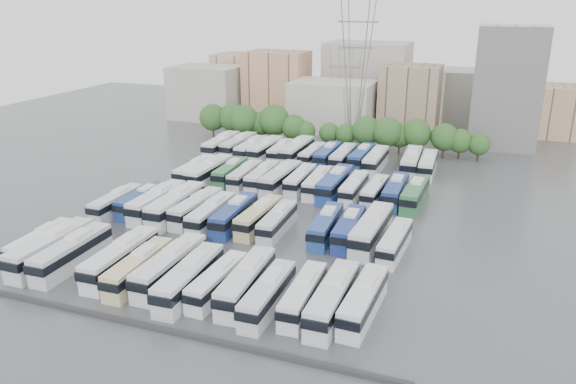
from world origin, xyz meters
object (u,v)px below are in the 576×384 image
(bus_r0_s10, at_px, (268,294))
(bus_r2_s1, at_px, (195,170))
(bus_r1_s6, at_px, (234,215))
(bus_r3_s12, at_px, (411,162))
(bus_r1_s5, at_px, (212,214))
(bus_r3_s3, at_px, (265,149))
(bus_r0_s9, at_px, (246,282))
(bus_r3_s9, at_px, (362,157))
(bus_r1_s13, at_px, (395,242))
(bus_r3_s0, at_px, (221,145))
(bus_r0_s11, at_px, (303,295))
(bus_r2_s5, at_px, (262,177))
(bus_r2_s6, at_px, (281,178))
(apartment_tower, at_px, (508,87))
(bus_r1_s8, at_px, (277,221))
(bus_r2_s7, at_px, (300,180))
(bus_r3_s7, at_px, (328,155))
(bus_r3_s6, at_px, (313,154))
(bus_r2_s10, at_px, (354,188))
(bus_r3_s1, at_px, (239,145))
(bus_r1_s11, at_px, (349,228))
(bus_r1_s2, at_px, (157,202))
(bus_r3_s5, at_px, (297,151))
(electricity_pylon, at_px, (357,59))
(bus_r3_s4, at_px, (281,151))
(bus_r3_s2, at_px, (251,149))
(bus_r1_s4, at_px, (196,208))
(bus_r2_s11, at_px, (375,191))
(bus_r3_s8, at_px, (343,157))
(bus_r0_s6, at_px, (170,266))
(bus_r2_s3, at_px, (230,172))
(bus_r0_s5, at_px, (139,268))
(bus_r1_s7, at_px, (259,217))
(bus_r2_s2, at_px, (209,172))
(bus_r2_s13, at_px, (415,194))
(bus_r0_s0, at_px, (41,242))
(bus_r0_s4, at_px, (121,258))
(bus_r2_s4, at_px, (245,175))
(bus_r1_s12, at_px, (372,230))
(bus_r3_s10, at_px, (376,160))
(bus_r0_s7, at_px, (189,278))
(bus_r0_s2, at_px, (72,253))
(bus_r3_s13, at_px, (428,165))
(bus_r1_s3, at_px, (176,205))
(bus_r2_s8, at_px, (317,183))
(bus_r0_s12, at_px, (333,298))
(bus_r2_s9, at_px, (335,184))
(bus_r0_s8, at_px, (218,281))
(bus_r0_s13, at_px, (363,300))

(bus_r0_s10, xyz_separation_m, bus_r2_s1, (-29.32, 36.95, 0.06))
(bus_r1_s6, relative_size, bus_r3_s12, 0.91)
(bus_r1_s5, distance_m, bus_r3_s3, 36.68)
(bus_r0_s9, xyz_separation_m, bus_r3_s9, (0.22, 54.71, -0.05))
(bus_r1_s13, relative_size, bus_r3_s0, 0.84)
(bus_r0_s11, xyz_separation_m, bus_r2_s5, (-19.93, 36.34, 0.11))
(bus_r2_s6, bearing_deg, apartment_tower, 54.15)
(bus_r1_s8, height_order, bus_r3_s3, bus_r3_s3)
(apartment_tower, distance_m, bus_r1_s5, 76.36)
(bus_r2_s7, relative_size, bus_r3_s7, 0.96)
(bus_r1_s5, distance_m, bus_r2_s5, 18.97)
(bus_r0_s11, distance_m, bus_r3_s6, 56.31)
(bus_r2_s10, relative_size, bus_r3_s1, 0.89)
(bus_r1_s11, bearing_deg, bus_r1_s13, -20.31)
(bus_r1_s2, bearing_deg, bus_r3_s5, 73.84)
(electricity_pylon, xyz_separation_m, bus_r3_s4, (-10.41, -19.97, -16.93))
(bus_r3_s2, bearing_deg, bus_r1_s4, -79.51)
(bus_r2_s5, distance_m, bus_r3_s7, 18.94)
(bus_r2_s11, relative_size, bus_r3_s8, 0.91)
(bus_r2_s7, relative_size, bus_r3_s12, 0.85)
(bus_r0_s6, relative_size, bus_r3_s3, 1.01)
(bus_r1_s4, xyz_separation_m, bus_r2_s3, (-3.20, 18.33, -0.07))
(bus_r0_s5, distance_m, bus_r0_s6, 3.61)
(bus_r1_s7, xyz_separation_m, bus_r2_s2, (-16.64, 16.31, 0.22))
(bus_r1_s5, distance_m, bus_r2_s13, 32.49)
(bus_r0_s0, height_order, bus_r0_s4, bus_r0_s4)
(bus_r2_s4, bearing_deg, bus_r2_s2, -171.50)
(bus_r0_s6, height_order, bus_r1_s5, bus_r0_s6)
(bus_r0_s6, bearing_deg, bus_r0_s0, 177.97)
(bus_r0_s10, distance_m, bus_r3_s9, 56.26)
(bus_r1_s12, height_order, bus_r3_s10, bus_r1_s12)
(apartment_tower, relative_size, bus_r0_s7, 2.03)
(bus_r1_s11, bearing_deg, bus_r0_s2, -148.44)
(bus_r3_s0, xyz_separation_m, bus_r3_s8, (26.46, 0.30, -0.19))
(bus_r1_s4, relative_size, bus_r2_s5, 1.01)
(bus_r1_s12, distance_m, bus_r3_s13, 34.97)
(bus_r1_s3, relative_size, bus_r2_s5, 1.14)
(bus_r2_s13, bearing_deg, bus_r3_s10, 122.22)
(bus_r2_s8, distance_m, bus_r3_s10, 17.72)
(bus_r3_s10, bearing_deg, bus_r1_s12, -78.50)
(bus_r0_s12, relative_size, bus_r3_s6, 1.14)
(bus_r2_s5, bearing_deg, bus_r0_s2, -107.13)
(bus_r2_s10, xyz_separation_m, bus_r3_s10, (0.12, 16.90, 0.17))
(bus_r0_s12, height_order, bus_r1_s8, bus_r0_s12)
(bus_r2_s9, bearing_deg, bus_r0_s8, -93.73)
(bus_r2_s5, distance_m, bus_r3_s1, 22.35)
(bus_r0_s13, distance_m, bus_r1_s12, 18.41)
(bus_r1_s4, distance_m, bus_r3_s3, 34.87)
(electricity_pylon, bearing_deg, bus_r0_s2, -102.84)
(bus_r0_s9, bearing_deg, bus_r1_s13, 48.57)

